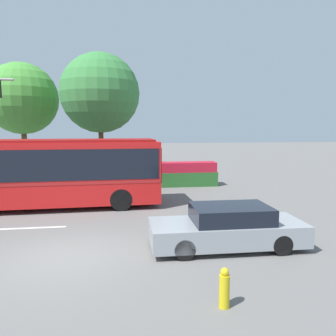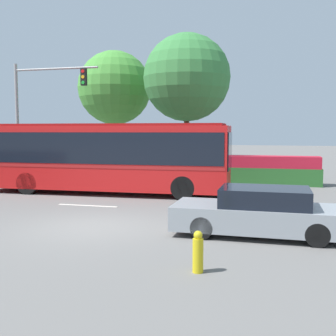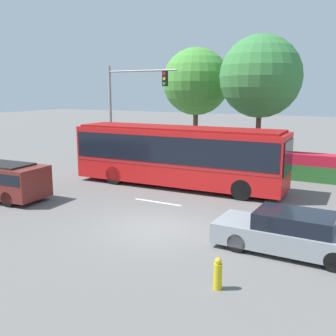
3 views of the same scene
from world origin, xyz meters
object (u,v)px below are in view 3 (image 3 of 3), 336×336
city_bus (178,153)px  fire_hydrant (218,274)px  street_tree_left (196,82)px  sedan_foreground (291,233)px  traffic_light_pole (126,101)px  street_tree_centre (261,77)px

city_bus → fire_hydrant: bearing=-59.3°
fire_hydrant → street_tree_left: bearing=116.3°
sedan_foreground → street_tree_left: street_tree_left is taller
city_bus → sedan_foreground: city_bus is taller
street_tree_left → fire_hydrant: street_tree_left is taller
sedan_foreground → traffic_light_pole: (-12.54, 9.22, 3.71)m
street_tree_left → fire_hydrant: 20.21m
city_bus → sedan_foreground: size_ratio=2.40×
traffic_light_pole → fire_hydrant: (11.38, -12.55, -3.93)m
sedan_foreground → street_tree_left: (-9.82, 14.16, 5.02)m
sedan_foreground → street_tree_centre: 13.70m
city_bus → sedan_foreground: (7.15, -6.06, -1.18)m
city_bus → sedan_foreground: bearing=-42.1°
sedan_foreground → street_tree_centre: size_ratio=0.57×
city_bus → street_tree_centre: (2.63, 5.77, 4.04)m
sedan_foreground → fire_hydrant: size_ratio=5.54×
sedan_foreground → street_tree_centre: street_tree_centre is taller
street_tree_left → street_tree_centre: bearing=-23.7°
traffic_light_pole → street_tree_centre: 8.58m
city_bus → traffic_light_pole: traffic_light_pole is taller
city_bus → street_tree_left: 9.35m
street_tree_centre → street_tree_left: bearing=156.3°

